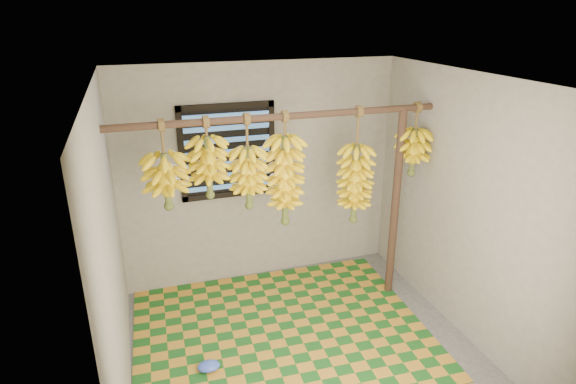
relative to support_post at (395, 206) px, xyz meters
name	(u,v)px	position (x,y,z in m)	size (l,w,h in m)	color
floor	(307,355)	(-1.20, -0.70, -1.00)	(3.00, 3.00, 0.01)	#4B4B4B
ceiling	(312,80)	(-1.20, -0.70, 1.40)	(3.00, 3.00, 0.01)	silver
wall_back	(261,175)	(-1.20, 0.80, 0.20)	(3.00, 0.01, 2.40)	slate
wall_left	(111,262)	(-2.71, -0.70, 0.20)	(0.01, 3.00, 2.40)	slate
wall_right	(467,210)	(0.30, -0.70, 0.20)	(0.01, 3.00, 2.40)	slate
window	(228,152)	(-1.55, 0.78, 0.50)	(1.00, 0.04, 1.00)	black
hanging_pole	(283,117)	(-1.20, 0.00, 1.00)	(0.06, 0.06, 3.00)	#472F22
support_post	(395,206)	(0.00, 0.00, 0.00)	(0.08, 0.08, 2.00)	#472F22
woven_mat	(281,331)	(-1.33, -0.32, -0.99)	(2.71, 2.17, 0.01)	#19551A
plastic_bag	(209,366)	(-2.07, -0.64, -0.95)	(0.19, 0.14, 0.08)	blue
banana_bunch_a	(167,181)	(-2.23, 0.00, 0.52)	(0.38, 0.38, 0.78)	brown
banana_bunch_b	(209,167)	(-1.87, 0.00, 0.60)	(0.36, 0.36, 0.72)	brown
banana_bunch_c	(248,178)	(-1.52, 0.00, 0.47)	(0.32, 0.32, 0.86)	brown
banana_bunch_d	(285,181)	(-1.18, 0.00, 0.41)	(0.34, 0.34, 1.07)	brown
banana_bunch_e	(355,184)	(-0.47, 0.00, 0.29)	(0.35, 0.35, 1.15)	brown
banana_bunch_f	(413,152)	(0.15, 0.00, 0.56)	(0.33, 0.33, 0.73)	brown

